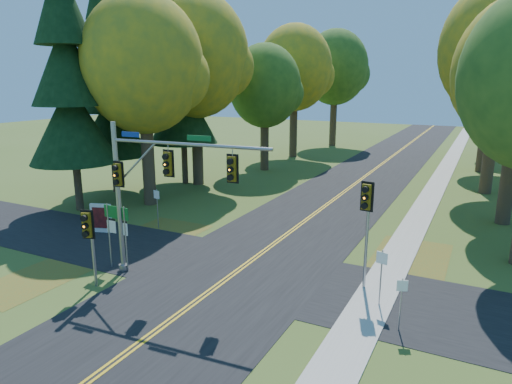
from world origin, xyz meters
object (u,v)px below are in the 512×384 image
at_px(east_signal_pole, 367,209).
at_px(route_sign_cluster, 117,224).
at_px(traffic_mast, 152,181).
at_px(info_kiosk, 101,218).

height_order(east_signal_pole, route_sign_cluster, east_signal_pole).
xyz_separation_m(traffic_mast, info_kiosk, (-6.77, 3.49, -3.53)).
bearing_deg(info_kiosk, east_signal_pole, -20.84).
bearing_deg(traffic_mast, info_kiosk, 148.72).
distance_m(east_signal_pole, info_kiosk, 15.43).
distance_m(traffic_mast, route_sign_cluster, 3.04).
relative_size(traffic_mast, route_sign_cluster, 2.43).
xyz_separation_m(traffic_mast, east_signal_pole, (8.42, 2.91, -0.86)).
bearing_deg(east_signal_pole, route_sign_cluster, -156.80).
bearing_deg(route_sign_cluster, info_kiosk, 144.95).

